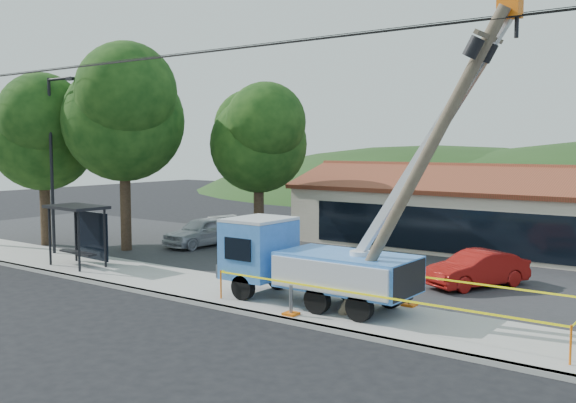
% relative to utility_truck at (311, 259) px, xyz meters
% --- Properties ---
extents(ground, '(120.00, 120.00, 0.00)m').
position_rel_utility_truck_xyz_m(ground, '(-2.45, -4.19, -1.71)').
color(ground, black).
rests_on(ground, ground).
extents(curb, '(60.00, 0.25, 0.15)m').
position_rel_utility_truck_xyz_m(curb, '(-2.45, -2.09, -1.64)').
color(curb, '#A5A49B').
rests_on(curb, ground).
extents(sidewalk, '(60.00, 4.00, 0.15)m').
position_rel_utility_truck_xyz_m(sidewalk, '(-2.45, -0.19, -1.64)').
color(sidewalk, '#A5A49B').
rests_on(sidewalk, ground).
extents(parking_lot, '(60.00, 12.00, 0.10)m').
position_rel_utility_truck_xyz_m(parking_lot, '(-2.45, 7.81, -1.66)').
color(parking_lot, '#28282B').
rests_on(parking_lot, ground).
extents(strip_mall, '(22.50, 8.53, 4.67)m').
position_rel_utility_truck_xyz_m(strip_mall, '(1.55, 15.79, 0.17)').
color(strip_mall, beige).
rests_on(strip_mall, ground).
extents(streetlight, '(2.13, 0.22, 9.00)m').
position_rel_utility_truck_xyz_m(streetlight, '(-16.23, 0.81, 3.59)').
color(streetlight, black).
rests_on(streetlight, ground).
extents(tree_west_near, '(7.56, 6.72, 10.80)m').
position_rel_utility_truck_xyz_m(tree_west_near, '(-14.45, 3.81, 5.81)').
color(tree_west_near, '#332316').
rests_on(tree_west_near, ground).
extents(tree_west_far, '(6.84, 6.08, 9.48)m').
position_rel_utility_truck_xyz_m(tree_west_far, '(-19.45, 2.31, 4.83)').
color(tree_west_far, '#332316').
rests_on(tree_west_far, ground).
extents(tree_lot, '(6.30, 5.60, 8.94)m').
position_rel_utility_truck_xyz_m(tree_lot, '(-9.45, 8.81, 4.50)').
color(tree_lot, '#332316').
rests_on(tree_lot, ground).
extents(hill_west, '(78.40, 56.00, 28.00)m').
position_rel_utility_truck_xyz_m(hill_west, '(-17.45, 50.81, -1.71)').
color(hill_west, '#1D3613').
rests_on(hill_west, ground).
extents(utility_truck, '(10.43, 3.83, 9.48)m').
position_rel_utility_truck_xyz_m(utility_truck, '(0.00, 0.00, 0.00)').
color(utility_truck, black).
rests_on(utility_truck, ground).
extents(leaning_pole, '(5.33, 1.98, 9.40)m').
position_rel_utility_truck_xyz_m(leaning_pole, '(4.43, -0.59, 3.55)').
color(leaning_pole, brown).
rests_on(leaning_pole, ground).
extents(bus_shelter, '(2.98, 1.96, 2.76)m').
position_rel_utility_truck_xyz_m(bus_shelter, '(-12.43, -0.46, 0.48)').
color(bus_shelter, black).
rests_on(bus_shelter, ground).
extents(caution_tape, '(11.89, 3.54, 1.02)m').
position_rel_utility_truck_xyz_m(caution_tape, '(2.91, 0.37, -0.79)').
color(caution_tape, orange).
rests_on(caution_tape, ground).
extents(car_silver, '(2.16, 4.79, 1.60)m').
position_rel_utility_truck_xyz_m(car_silver, '(-12.15, 7.19, -1.71)').
color(car_silver, '#B2B4BA').
rests_on(car_silver, ground).
extents(car_red, '(3.31, 4.52, 1.42)m').
position_rel_utility_truck_xyz_m(car_red, '(3.67, 6.17, -1.71)').
color(car_red, maroon).
rests_on(car_red, ground).
extents(car_white, '(5.62, 3.24, 1.53)m').
position_rel_utility_truck_xyz_m(car_white, '(-10.10, 8.68, -1.71)').
color(car_white, white).
rests_on(car_white, ground).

